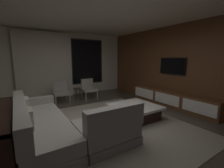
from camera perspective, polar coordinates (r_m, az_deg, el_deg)
floor at (r=3.74m, az=-4.81°, el=-15.80°), size 9.20×9.20×0.00m
back_wall_with_window at (r=6.79m, az=-19.96°, el=6.84°), size 6.60×0.30×2.70m
media_wall at (r=5.52m, az=24.51°, el=6.11°), size 0.12×7.80×2.70m
ceiling at (r=3.56m, az=-5.49°, el=27.51°), size 8.20×8.20×0.00m
area_rug at (r=3.83m, az=0.73°, el=-15.10°), size 3.20×3.80×0.01m
sectional_couch at (r=3.25m, az=-19.65°, el=-14.85°), size 1.98×2.50×0.82m
coffee_table at (r=4.21m, az=8.40°, el=-10.18°), size 1.16×1.16×0.36m
book_stack_on_coffee_table at (r=4.29m, az=7.85°, el=-6.94°), size 0.23×0.21×0.06m
accent_chair_near_window at (r=6.22m, az=-8.85°, el=-1.34°), size 0.56×0.58×0.78m
accent_chair_by_curtain at (r=5.87m, az=-18.72°, el=-2.40°), size 0.58×0.60×0.78m
side_stool at (r=6.03m, az=-12.91°, el=-2.41°), size 0.32×0.32×0.46m
media_console at (r=5.47m, az=21.59°, el=-5.38°), size 0.46×3.10×0.52m
mounted_tv at (r=5.57m, az=21.74°, el=6.32°), size 0.05×0.96×0.56m
console_table_behind_couch at (r=3.28m, az=-36.52°, el=-13.66°), size 0.40×2.10×0.74m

